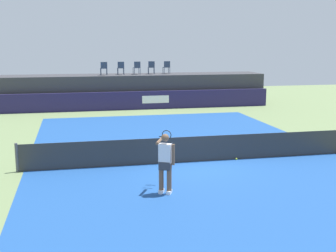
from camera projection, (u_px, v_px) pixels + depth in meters
ground_plane at (175, 144)px, 19.22m from camera, size 48.00×48.00×0.00m
court_inner at (193, 162)px, 16.34m from camera, size 12.00×22.00×0.00m
sponsor_wall at (139, 100)px, 29.20m from camera, size 18.00×0.22×1.20m
spectator_platform at (135, 90)px, 30.84m from camera, size 18.00×2.80×2.20m
spectator_chair_far_left at (104, 68)px, 29.80m from camera, size 0.45×0.45×0.89m
spectator_chair_left at (121, 67)px, 30.16m from camera, size 0.44×0.44×0.89m
spectator_chair_center at (137, 67)px, 30.47m from camera, size 0.48×0.48×0.89m
spectator_chair_right at (151, 67)px, 30.95m from camera, size 0.47×0.47×0.89m
spectator_chair_far_right at (167, 67)px, 31.13m from camera, size 0.46×0.46×0.89m
tennis_net at (193, 149)px, 16.26m from camera, size 12.40×0.02×0.95m
net_post_near at (17, 158)px, 14.96m from camera, size 0.10×0.10×1.00m
tennis_player at (165, 161)px, 12.75m from camera, size 0.66×1.26×1.77m
tennis_ball at (236, 159)px, 16.59m from camera, size 0.07×0.07×0.07m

